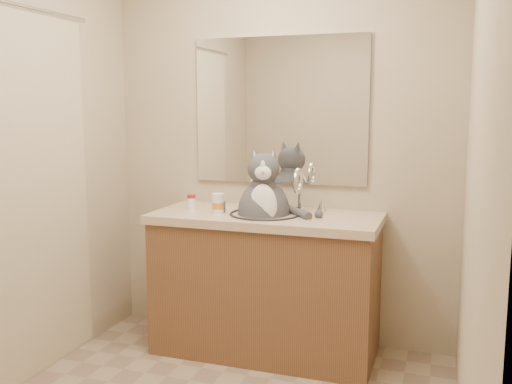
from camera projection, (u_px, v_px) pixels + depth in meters
room at (196, 172)px, 2.40m from camera, size 2.22×2.52×2.42m
vanity at (266, 281)px, 3.41m from camera, size 1.34×0.59×1.12m
mirror at (279, 111)px, 3.52m from camera, size 1.10×0.02×0.90m
shower_curtain at (13, 196)px, 2.85m from camera, size 0.02×1.30×1.93m
cat at (264, 208)px, 3.33m from camera, size 0.50×0.41×0.61m
pill_bottle_redcap at (191, 202)px, 3.50m from camera, size 0.07×0.07×0.09m
pill_bottle_orange at (218, 204)px, 3.35m from camera, size 0.09×0.09×0.12m
grey_canister at (222, 207)px, 3.38m from camera, size 0.06×0.06×0.07m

